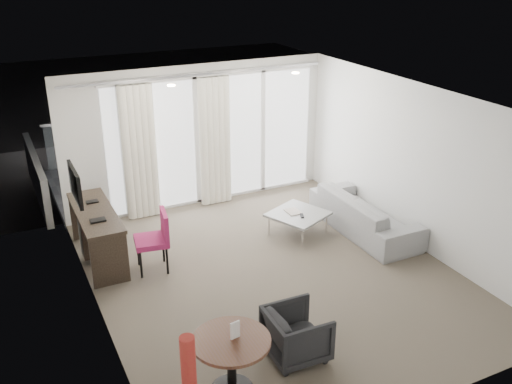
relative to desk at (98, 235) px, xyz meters
name	(u,v)px	position (x,y,z in m)	size (l,w,h in m)	color
floor	(274,275)	(2.21, -1.60, -0.41)	(5.00, 6.00, 0.00)	brown
ceiling	(276,102)	(2.21, -1.60, 2.19)	(5.00, 6.00, 0.00)	white
wall_left	(93,230)	(-0.29, -1.60, 0.89)	(0.00, 6.00, 2.60)	silver
wall_right	(416,166)	(4.71, -1.60, 0.89)	(0.00, 6.00, 2.60)	silver
wall_front	(421,305)	(2.21, -4.60, 0.89)	(5.00, 0.00, 2.60)	silver
window_panel	(214,139)	(2.51, 1.38, 0.79)	(4.00, 0.02, 2.38)	white
window_frame	(214,139)	(2.51, 1.37, 0.79)	(4.10, 0.06, 2.44)	white
curtain_left	(140,153)	(1.06, 1.22, 0.79)	(0.60, 0.20, 2.38)	white
curtain_right	(215,142)	(2.46, 1.22, 0.79)	(0.60, 0.20, 2.38)	white
curtain_track	(199,74)	(2.21, 1.22, 2.04)	(4.80, 0.04, 0.04)	#B2B2B7
downlight_a	(171,85)	(1.31, 0.00, 2.18)	(0.12, 0.12, 0.02)	#FFE0B2
downlight_b	(295,73)	(3.41, 0.00, 2.18)	(0.12, 0.12, 0.02)	#FFE0B2
desk	(98,235)	(0.00, 0.00, 0.00)	(0.55, 1.75, 0.82)	black
tv	(75,184)	(-0.25, -0.15, 0.94)	(0.05, 0.80, 0.50)	black
desk_chair	(151,242)	(0.65, -0.67, 0.06)	(0.51, 0.48, 0.93)	#941D4F
round_table	(232,365)	(0.68, -3.53, -0.07)	(0.84, 0.84, 0.68)	#4C2C1E
menu_card	(235,334)	(0.73, -3.52, 0.31)	(0.11, 0.02, 0.20)	white
tub_armchair	(297,334)	(1.60, -3.33, -0.10)	(0.66, 0.68, 0.62)	black
coffee_table	(298,223)	(3.19, -0.60, -0.22)	(0.84, 0.84, 0.38)	gray
remote	(302,217)	(3.18, -0.73, -0.05)	(0.06, 0.18, 0.02)	black
magazine	(293,213)	(3.13, -0.52, -0.05)	(0.23, 0.29, 0.02)	gray
sofa	(365,213)	(4.26, -1.00, -0.09)	(2.21, 0.86, 0.64)	gray
terrace_slab	(189,175)	(2.51, 2.90, -0.47)	(5.60, 3.00, 0.12)	#4D4D50
rattan_chair_a	(203,148)	(2.90, 3.07, 0.04)	(0.61, 0.61, 0.89)	#503B24
rattan_chair_b	(256,136)	(4.42, 3.52, -0.02)	(0.53, 0.53, 0.78)	#503B24
rattan_table	(244,166)	(3.47, 2.19, -0.18)	(0.45, 0.45, 0.45)	#503B24
balustrade	(167,133)	(2.51, 4.35, 0.09)	(5.50, 0.06, 1.05)	#B2B2B7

